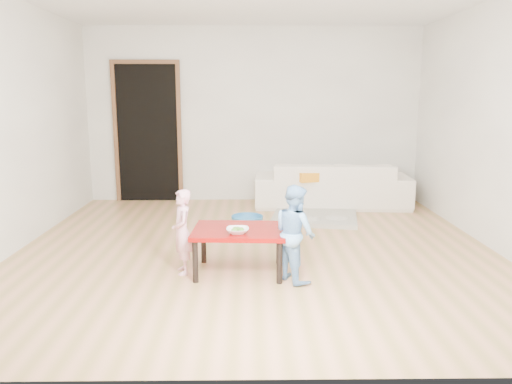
{
  "coord_description": "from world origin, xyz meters",
  "views": [
    {
      "loc": [
        -0.07,
        -5.11,
        1.62
      ],
      "look_at": [
        0.0,
        -0.2,
        0.65
      ],
      "focal_mm": 35.0,
      "sensor_mm": 36.0,
      "label": 1
    }
  ],
  "objects_px": {
    "sofa": "(332,184)",
    "red_table": "(239,251)",
    "child_pink": "(182,232)",
    "basin": "(247,221)",
    "child_blue": "(295,233)",
    "bowl": "(238,231)"
  },
  "relations": [
    {
      "from": "sofa",
      "to": "basin",
      "type": "xyz_separation_m",
      "value": [
        -1.23,
        -1.13,
        -0.26
      ]
    },
    {
      "from": "red_table",
      "to": "bowl",
      "type": "distance_m",
      "value": 0.28
    },
    {
      "from": "sofa",
      "to": "red_table",
      "type": "distance_m",
      "value": 3.07
    },
    {
      "from": "child_blue",
      "to": "bowl",
      "type": "bearing_deg",
      "value": 57.05
    },
    {
      "from": "basin",
      "to": "child_blue",
      "type": "bearing_deg",
      "value": -77.0
    },
    {
      "from": "sofa",
      "to": "red_table",
      "type": "relative_size",
      "value": 2.67
    },
    {
      "from": "child_pink",
      "to": "child_blue",
      "type": "relative_size",
      "value": 0.91
    },
    {
      "from": "red_table",
      "to": "child_pink",
      "type": "relative_size",
      "value": 1.07
    },
    {
      "from": "red_table",
      "to": "child_blue",
      "type": "xyz_separation_m",
      "value": [
        0.49,
        -0.19,
        0.22
      ]
    },
    {
      "from": "child_blue",
      "to": "basin",
      "type": "height_order",
      "value": "child_blue"
    },
    {
      "from": "child_pink",
      "to": "bowl",
      "type": "bearing_deg",
      "value": 59.21
    },
    {
      "from": "sofa",
      "to": "child_pink",
      "type": "relative_size",
      "value": 2.85
    },
    {
      "from": "sofa",
      "to": "red_table",
      "type": "height_order",
      "value": "sofa"
    },
    {
      "from": "sofa",
      "to": "basin",
      "type": "height_order",
      "value": "sofa"
    },
    {
      "from": "sofa",
      "to": "child_pink",
      "type": "bearing_deg",
      "value": 60.05
    },
    {
      "from": "sofa",
      "to": "basin",
      "type": "distance_m",
      "value": 1.69
    },
    {
      "from": "bowl",
      "to": "child_blue",
      "type": "relative_size",
      "value": 0.23
    },
    {
      "from": "sofa",
      "to": "child_blue",
      "type": "relative_size",
      "value": 2.59
    },
    {
      "from": "red_table",
      "to": "child_pink",
      "type": "xyz_separation_m",
      "value": [
        -0.52,
        -0.0,
        0.18
      ]
    },
    {
      "from": "sofa",
      "to": "child_pink",
      "type": "height_order",
      "value": "child_pink"
    },
    {
      "from": "child_blue",
      "to": "basin",
      "type": "xyz_separation_m",
      "value": [
        -0.43,
        1.84,
        -0.36
      ]
    },
    {
      "from": "basin",
      "to": "red_table",
      "type": "bearing_deg",
      "value": -92.25
    }
  ]
}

